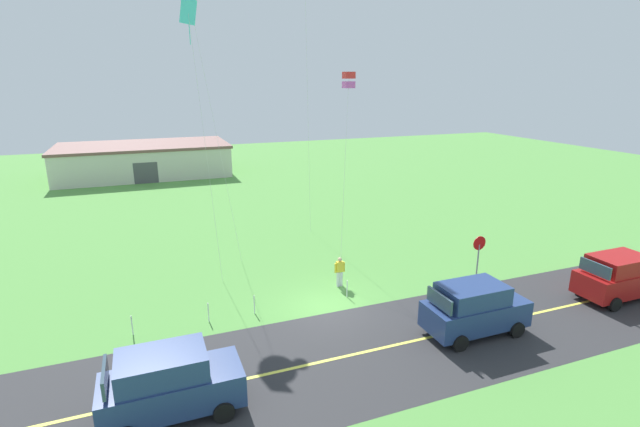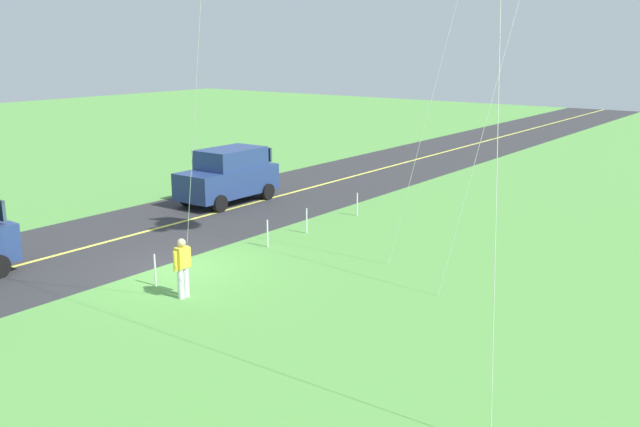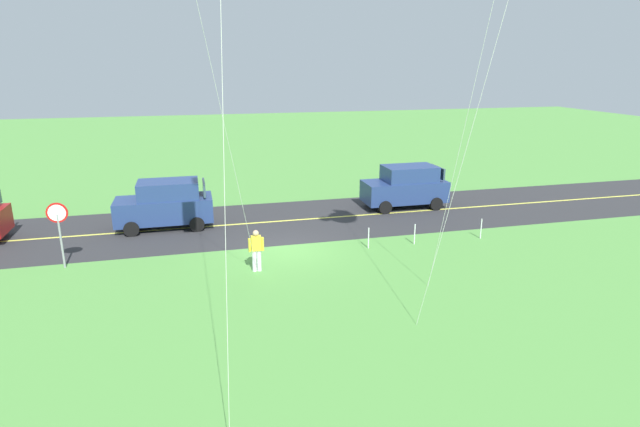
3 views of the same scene
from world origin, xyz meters
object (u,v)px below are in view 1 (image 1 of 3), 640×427
object	(u,v)px
car_parked_east_near	(619,276)
car_parked_west_near	(169,383)
person_adult_near	(340,271)
kite_green_far	(189,19)
stop_sign	(479,250)
car_suv_foreground	(474,308)
warehouse_distant	(144,159)
kite_red_low	(349,81)

from	to	relation	value
car_parked_east_near	car_parked_west_near	world-z (taller)	same
person_adult_near	kite_green_far	world-z (taller)	kite_green_far
car_parked_east_near	car_parked_west_near	distance (m)	21.16
stop_sign	car_parked_west_near	bearing A→B (deg)	-163.15
car_suv_foreground	warehouse_distant	distance (m)	43.51
car_parked_west_near	warehouse_distant	size ratio (longest dim) A/B	0.24
person_adult_near	warehouse_distant	bearing A→B (deg)	88.51
car_parked_west_near	kite_red_low	xyz separation A→B (m)	(10.83, 10.42, 9.21)
car_parked_west_near	warehouse_distant	bearing A→B (deg)	89.83
person_adult_near	kite_green_far	size ratio (longest dim) A/B	0.11
car_parked_east_near	kite_red_low	world-z (taller)	kite_red_low
car_parked_west_near	stop_sign	xyz separation A→B (m)	(15.95, 4.83, 0.65)
person_adult_near	kite_red_low	size ratio (longest dim) A/B	0.15
car_parked_west_near	person_adult_near	bearing A→B (deg)	37.92
car_parked_west_near	kite_red_low	distance (m)	17.63
car_parked_west_near	kite_green_far	size ratio (longest dim) A/B	0.30
car_parked_west_near	stop_sign	size ratio (longest dim) A/B	1.72
stop_sign	person_adult_near	bearing A→B (deg)	163.37
person_adult_near	warehouse_distant	distance (m)	36.51
car_suv_foreground	kite_red_low	distance (m)	13.54
car_suv_foreground	kite_green_far	world-z (taller)	kite_green_far
stop_sign	person_adult_near	xyz separation A→B (m)	(-7.05, 2.11, -0.94)
car_parked_east_near	car_suv_foreground	bearing A→B (deg)	-179.10
car_parked_west_near	stop_sign	bearing A→B (deg)	16.85
car_parked_east_near	car_parked_west_near	xyz separation A→B (m)	(-21.14, -0.75, 0.00)
person_adult_near	kite_green_far	distance (m)	15.18
car_parked_east_near	person_adult_near	bearing A→B (deg)	153.17
person_adult_near	kite_red_low	distance (m)	10.30
kite_green_far	car_parked_east_near	bearing A→B (deg)	-33.70
car_parked_east_near	kite_green_far	world-z (taller)	kite_green_far
car_suv_foreground	car_parked_west_near	xyz separation A→B (m)	(-12.32, -0.61, 0.00)
person_adult_near	warehouse_distant	size ratio (longest dim) A/B	0.09
warehouse_distant	person_adult_near	bearing A→B (deg)	-76.08
kite_red_low	car_suv_foreground	bearing A→B (deg)	-81.35
car_suv_foreground	warehouse_distant	xyz separation A→B (m)	(-12.20, 41.76, 0.60)
car_parked_west_near	warehouse_distant	xyz separation A→B (m)	(0.12, 42.37, 0.60)
person_adult_near	warehouse_distant	xyz separation A→B (m)	(-8.78, 35.43, 0.89)
stop_sign	person_adult_near	distance (m)	7.42
kite_green_far	stop_sign	bearing A→B (deg)	-31.76
car_parked_west_near	car_suv_foreground	bearing A→B (deg)	2.82
car_parked_east_near	kite_green_far	size ratio (longest dim) A/B	0.30
stop_sign	kite_green_far	xyz separation A→B (m)	(-13.08, 8.10, 11.64)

